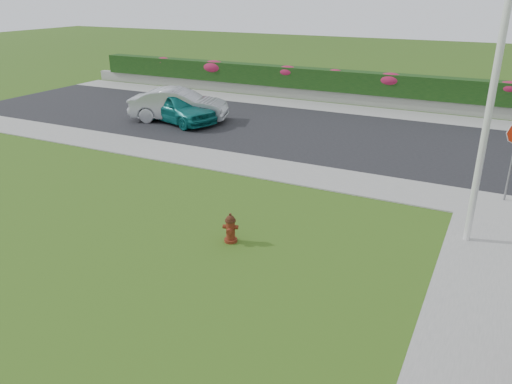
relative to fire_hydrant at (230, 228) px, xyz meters
The scene contains 17 objects.
ground 4.06m from the fire_hydrant, 109.71° to the right, with size 120.00×120.00×0.00m, color black.
street_far 12.02m from the fire_hydrant, 122.00° to the left, with size 26.00×8.00×0.04m, color black.
sidewalk_far 9.02m from the fire_hydrant, 144.84° to the left, with size 24.00×2.00×0.04m, color gray.
curb_corner 7.67m from the fire_hydrant, 42.64° to the left, with size 2.00×2.00×0.04m, color gray.
sidewalk_beyond 15.38m from the fire_hydrant, 98.85° to the left, with size 34.00×2.00×0.04m, color gray.
retaining_wall 16.86m from the fire_hydrant, 98.07° to the left, with size 34.00×0.40×0.60m, color gray.
hedge 16.97m from the fire_hydrant, 98.02° to the left, with size 32.00×0.90×1.10m, color black.
fire_hydrant is the anchor object (origin of this frame).
sedan_teal 11.98m from the fire_hydrant, 130.94° to the left, with size 1.65×4.10×1.40m, color #0D6762.
sedan_silver 12.32m from the fire_hydrant, 130.53° to the left, with size 1.55×4.44×1.46m, color #A1A4A9.
utility_pole 6.31m from the fire_hydrant, 27.17° to the left, with size 0.16×0.16×5.92m, color silver.
flower_clump_a 21.95m from the fire_hydrant, 130.43° to the left, with size 1.10×0.71×0.55m, color #A81C35.
flower_clump_b 19.76m from the fire_hydrant, 122.23° to the left, with size 1.53×0.98×0.76m, color #A81C35.
flower_clump_c 17.68m from the fire_hydrant, 108.98° to the left, with size 1.27×0.82×0.63m, color #A81C35.
flower_clump_d 16.99m from the fire_hydrant, 100.14° to the left, with size 1.01×0.65×0.51m, color #A81C35.
flower_clump_e 16.72m from the fire_hydrant, 90.13° to the left, with size 1.39×0.90×0.70m, color #A81C35.
flower_clump_f 17.59m from the fire_hydrant, 71.91° to the left, with size 1.22×0.78×0.61m, color #A81C35.
Camera 1 is at (6.76, -5.53, 5.68)m, focal length 35.00 mm.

